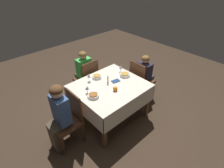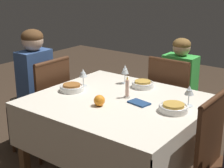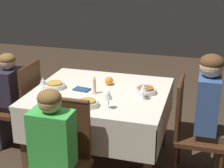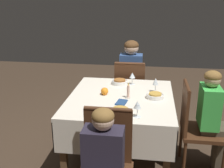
# 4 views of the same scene
# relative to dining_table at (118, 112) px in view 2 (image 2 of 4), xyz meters

# --- Properties ---
(dining_table) EXTENTS (1.22, 1.08, 0.74)m
(dining_table) POSITION_rel_dining_table_xyz_m (0.00, 0.00, 0.00)
(dining_table) COLOR silver
(dining_table) RESTS_ON ground_plane
(chair_east) EXTENTS (0.43, 0.43, 0.93)m
(chair_east) POSITION_rel_dining_table_xyz_m (0.84, -0.03, -0.14)
(chair_east) COLOR #472816
(chair_east) RESTS_ON ground_plane
(chair_south) EXTENTS (0.43, 0.43, 0.93)m
(chair_south) POSITION_rel_dining_table_xyz_m (-0.06, -0.77, -0.14)
(chair_south) COLOR #472816
(chair_south) RESTS_ON ground_plane
(person_adult_denim) EXTENTS (0.34, 0.30, 1.16)m
(person_adult_denim) POSITION_rel_dining_table_xyz_m (1.00, -0.03, 0.02)
(person_adult_denim) COLOR #4C4233
(person_adult_denim) RESTS_ON ground_plane
(person_child_green) EXTENTS (0.30, 0.33, 1.07)m
(person_child_green) POSITION_rel_dining_table_xyz_m (-0.06, -0.94, -0.05)
(person_child_green) COLOR #4C4233
(person_child_green) RESTS_ON ground_plane
(bowl_east) EXTENTS (0.19, 0.19, 0.06)m
(bowl_east) POSITION_rel_dining_table_xyz_m (0.41, 0.06, 0.13)
(bowl_east) COLOR white
(bowl_east) RESTS_ON dining_table
(wine_glass_east) EXTENTS (0.07, 0.07, 0.14)m
(wine_glass_east) POSITION_rel_dining_table_xyz_m (0.42, -0.09, 0.20)
(wine_glass_east) COLOR white
(wine_glass_east) RESTS_ON dining_table
(bowl_south) EXTENTS (0.18, 0.18, 0.06)m
(bowl_south) POSITION_rel_dining_table_xyz_m (0.01, -0.35, 0.13)
(bowl_south) COLOR white
(bowl_south) RESTS_ON dining_table
(wine_glass_south) EXTENTS (0.06, 0.06, 0.16)m
(wine_glass_south) POSITION_rel_dining_table_xyz_m (0.19, -0.35, 0.21)
(wine_glass_south) COLOR white
(wine_glass_south) RESTS_ON dining_table
(bowl_west) EXTENTS (0.20, 0.20, 0.06)m
(bowl_west) POSITION_rel_dining_table_xyz_m (-0.43, -0.04, 0.13)
(bowl_west) COLOR white
(bowl_west) RESTS_ON dining_table
(wine_glass_west) EXTENTS (0.07, 0.07, 0.15)m
(wine_glass_west) POSITION_rel_dining_table_xyz_m (-0.47, -0.19, 0.21)
(wine_glass_west) COLOR white
(wine_glass_west) RESTS_ON dining_table
(candle_centerpiece) EXTENTS (0.05, 0.05, 0.16)m
(candle_centerpiece) POSITION_rel_dining_table_xyz_m (-0.03, -0.08, 0.16)
(candle_centerpiece) COLOR beige
(candle_centerpiece) RESTS_ON dining_table
(orange_fruit) EXTENTS (0.08, 0.08, 0.08)m
(orange_fruit) POSITION_rel_dining_table_xyz_m (0.03, 0.18, 0.14)
(orange_fruit) COLOR orange
(orange_fruit) RESTS_ON dining_table
(napkin_red_folded) EXTENTS (0.16, 0.12, 0.01)m
(napkin_red_folded) POSITION_rel_dining_table_xyz_m (-0.17, -0.02, 0.10)
(napkin_red_folded) COLOR navy
(napkin_red_folded) RESTS_ON dining_table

